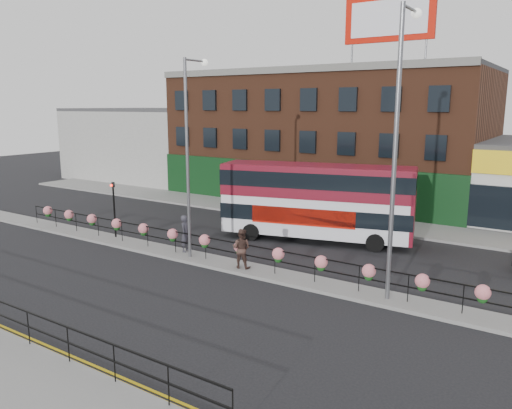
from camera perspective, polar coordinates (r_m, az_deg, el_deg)
The scene contains 15 objects.
ground at distance 24.41m, azimuth -3.91°, elevation -6.92°, with size 120.00×120.00×0.00m, color black.
north_pavement at distance 34.36m, azimuth 8.30°, elevation -1.51°, with size 60.00×4.00×0.15m, color gray.
median at distance 24.39m, azimuth -3.91°, elevation -6.75°, with size 60.00×1.60×0.15m, color gray.
yellow_line_inner at distance 18.25m, azimuth -23.30°, elevation -14.35°, with size 60.00×0.10×0.01m, color gold.
yellow_line_outer at distance 18.16m, azimuth -23.78°, elevation -14.52°, with size 60.00×0.10×0.01m, color gold.
brick_building at distance 42.50m, azimuth 8.19°, elevation 7.82°, with size 25.00×12.21×10.30m.
warehouse_west at distance 54.43m, azimuth -11.62°, elevation 6.89°, with size 15.50×12.00×7.30m.
billboard at distance 35.79m, azimuth 14.96°, elevation 19.88°, with size 6.00×0.29×4.40m.
median_railing at distance 24.11m, azimuth -3.94°, elevation -4.56°, with size 30.04×0.56×1.23m.
double_decker_bus at distance 28.31m, azimuth 6.99°, elevation 1.13°, with size 11.03×5.08×4.34m.
pedestrian_a at distance 26.07m, azimuth -8.06°, elevation -3.29°, with size 0.63×0.79×1.91m, color #33323C.
pedestrian_b at distance 23.25m, azimuth -1.69°, elevation -5.03°, with size 1.04×0.89×1.87m, color #432D26.
lamp_column_west at distance 24.48m, azimuth -7.52°, elevation 7.14°, with size 0.35×1.70×9.68m.
lamp_column_east at distance 19.53m, azimuth 15.99°, elevation 8.20°, with size 0.40×1.94×11.08m.
traffic_light_median at distance 29.48m, azimuth -15.98°, elevation 0.79°, with size 0.15×0.28×3.65m.
Camera 1 is at (14.12, -18.40, 7.63)m, focal length 35.00 mm.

